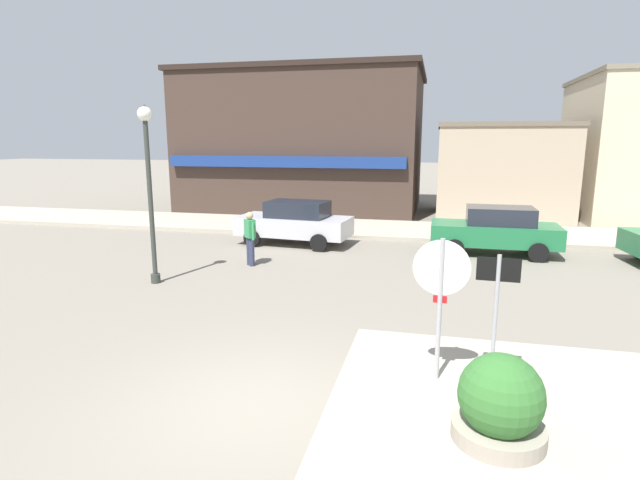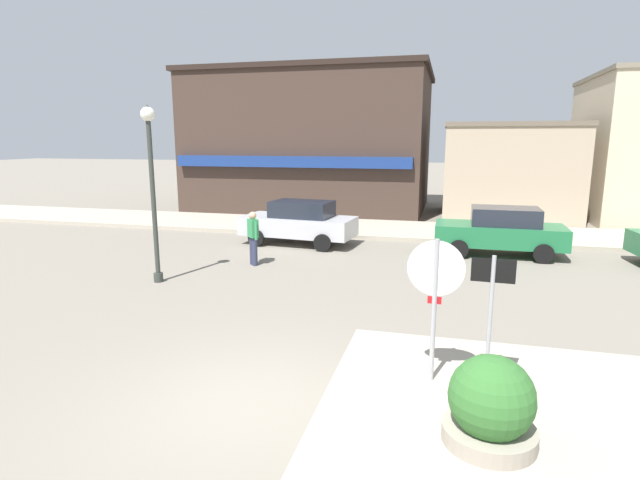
{
  "view_description": "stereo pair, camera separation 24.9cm",
  "coord_description": "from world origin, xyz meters",
  "px_view_note": "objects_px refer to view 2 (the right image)",
  "views": [
    {
      "loc": [
        2.34,
        -6.05,
        3.67
      ],
      "look_at": [
        -0.14,
        4.5,
        1.5
      ],
      "focal_mm": 28.0,
      "sensor_mm": 36.0,
      "label": 1
    },
    {
      "loc": [
        2.58,
        -5.99,
        3.67
      ],
      "look_at": [
        -0.14,
        4.5,
        1.5
      ],
      "focal_mm": 28.0,
      "sensor_mm": 36.0,
      "label": 2
    }
  ],
  "objects_px": {
    "one_way_sign": "(491,308)",
    "planter": "(490,410)",
    "stop_sign": "(435,292)",
    "lamp_post": "(151,169)",
    "parked_car_second": "(500,230)",
    "parked_car_nearest": "(299,222)",
    "pedestrian_crossing_near": "(253,237)"
  },
  "relations": [
    {
      "from": "lamp_post",
      "to": "parked_car_nearest",
      "type": "relative_size",
      "value": 1.09
    },
    {
      "from": "parked_car_nearest",
      "to": "lamp_post",
      "type": "bearing_deg",
      "value": -111.44
    },
    {
      "from": "one_way_sign",
      "to": "lamp_post",
      "type": "bearing_deg",
      "value": 152.89
    },
    {
      "from": "stop_sign",
      "to": "lamp_post",
      "type": "distance_m",
      "value": 8.41
    },
    {
      "from": "lamp_post",
      "to": "parked_car_second",
      "type": "xyz_separation_m",
      "value": [
        8.99,
        5.57,
        -2.15
      ]
    },
    {
      "from": "one_way_sign",
      "to": "planter",
      "type": "relative_size",
      "value": 1.71
    },
    {
      "from": "pedestrian_crossing_near",
      "to": "lamp_post",
      "type": "bearing_deg",
      "value": -127.05
    },
    {
      "from": "one_way_sign",
      "to": "parked_car_second",
      "type": "xyz_separation_m",
      "value": [
        1.01,
        9.65,
        -0.52
      ]
    },
    {
      "from": "planter",
      "to": "stop_sign",
      "type": "bearing_deg",
      "value": 116.72
    },
    {
      "from": "lamp_post",
      "to": "pedestrian_crossing_near",
      "type": "relative_size",
      "value": 2.82
    },
    {
      "from": "stop_sign",
      "to": "parked_car_second",
      "type": "bearing_deg",
      "value": 79.47
    },
    {
      "from": "stop_sign",
      "to": "parked_car_nearest",
      "type": "relative_size",
      "value": 0.55
    },
    {
      "from": "parked_car_nearest",
      "to": "pedestrian_crossing_near",
      "type": "bearing_deg",
      "value": -97.66
    },
    {
      "from": "lamp_post",
      "to": "parked_car_nearest",
      "type": "height_order",
      "value": "lamp_post"
    },
    {
      "from": "planter",
      "to": "parked_car_second",
      "type": "height_order",
      "value": "parked_car_second"
    },
    {
      "from": "stop_sign",
      "to": "parked_car_nearest",
      "type": "xyz_separation_m",
      "value": [
        -5.0,
        9.69,
        -0.71
      ]
    },
    {
      "from": "lamp_post",
      "to": "parked_car_second",
      "type": "relative_size",
      "value": 1.13
    },
    {
      "from": "one_way_sign",
      "to": "lamp_post",
      "type": "height_order",
      "value": "lamp_post"
    },
    {
      "from": "stop_sign",
      "to": "parked_car_second",
      "type": "distance_m",
      "value": 9.86
    },
    {
      "from": "lamp_post",
      "to": "stop_sign",
      "type": "bearing_deg",
      "value": -29.7
    },
    {
      "from": "one_way_sign",
      "to": "planter",
      "type": "height_order",
      "value": "one_way_sign"
    },
    {
      "from": "one_way_sign",
      "to": "planter",
      "type": "bearing_deg",
      "value": -92.2
    },
    {
      "from": "stop_sign",
      "to": "planter",
      "type": "relative_size",
      "value": 1.88
    },
    {
      "from": "one_way_sign",
      "to": "lamp_post",
      "type": "xyz_separation_m",
      "value": [
        -7.98,
        4.08,
        1.63
      ]
    },
    {
      "from": "parked_car_nearest",
      "to": "pedestrian_crossing_near",
      "type": "relative_size",
      "value": 2.58
    },
    {
      "from": "parked_car_second",
      "to": "pedestrian_crossing_near",
      "type": "relative_size",
      "value": 2.5
    },
    {
      "from": "parked_car_second",
      "to": "pedestrian_crossing_near",
      "type": "height_order",
      "value": "pedestrian_crossing_near"
    },
    {
      "from": "one_way_sign",
      "to": "parked_car_nearest",
      "type": "xyz_separation_m",
      "value": [
        -5.78,
        9.67,
        -0.52
      ]
    },
    {
      "from": "lamp_post",
      "to": "one_way_sign",
      "type": "bearing_deg",
      "value": -27.11
    },
    {
      "from": "planter",
      "to": "one_way_sign",
      "type": "bearing_deg",
      "value": 87.8
    },
    {
      "from": "one_way_sign",
      "to": "parked_car_nearest",
      "type": "bearing_deg",
      "value": 120.88
    },
    {
      "from": "stop_sign",
      "to": "planter",
      "type": "height_order",
      "value": "stop_sign"
    }
  ]
}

